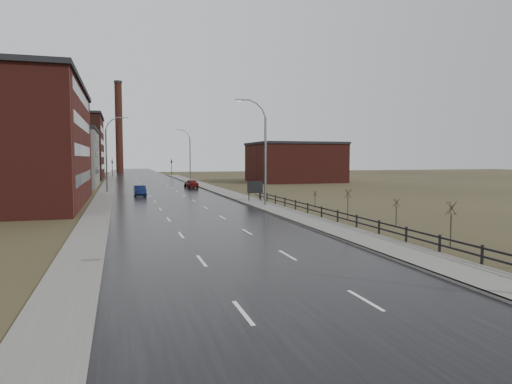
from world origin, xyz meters
TOP-DOWN VIEW (x-y plane):
  - ground at (0.00, 0.00)m, footprint 320.00×320.00m
  - road at (0.00, 60.00)m, footprint 14.00×300.00m
  - sidewalk_right at (8.60, 35.00)m, footprint 3.20×180.00m
  - curb_right at (7.08, 35.00)m, footprint 0.16×180.00m
  - sidewalk_left at (-8.20, 60.00)m, footprint 2.40×260.00m
  - warehouse_mid at (-17.99, 78.00)m, footprint 16.32×20.40m
  - warehouse_far at (-22.99, 108.00)m, footprint 26.52×24.48m
  - building_right at (30.30, 82.00)m, footprint 18.36×16.32m
  - smokestack at (-6.00, 150.00)m, footprint 2.70×2.70m
  - streetlight_right_mid at (8.50, 36.00)m, footprint 3.36×0.28m
  - streetlight_left at (-7.70, 62.00)m, footprint 3.36×0.28m
  - streetlight_right_far at (8.50, 90.00)m, footprint 3.36×0.28m
  - guardrail at (10.30, 18.31)m, footprint 0.10×53.05m
  - shrub_c at (12.47, 11.76)m, footprint 0.63×0.67m
  - shrub_d at (13.81, 19.29)m, footprint 0.52×0.55m
  - shrub_e at (11.97, 23.46)m, footprint 0.62×0.66m
  - shrub_f at (13.42, 33.37)m, footprint 0.43×0.45m
  - billboard at (9.10, 40.93)m, footprint 1.89×0.17m
  - traffic_light_left at (-8.00, 120.00)m, footprint 0.58×2.73m
  - traffic_light_right at (8.00, 120.00)m, footprint 0.58×2.73m
  - car_near at (-3.57, 52.70)m, footprint 1.60×4.35m
  - car_far at (5.50, 66.84)m, footprint 2.14×4.60m

SIDE VIEW (x-z plane):
  - ground at x=0.00m, z-range 0.00..0.00m
  - road at x=0.00m, z-range 0.00..0.06m
  - sidewalk_left at x=-8.20m, z-range 0.00..0.12m
  - sidewalk_right at x=8.60m, z-range 0.00..0.18m
  - curb_right at x=7.08m, z-range 0.00..0.18m
  - car_near at x=-3.57m, z-range 0.00..1.42m
  - guardrail at x=10.30m, z-range 0.16..1.26m
  - car_far at x=5.50m, z-range 0.00..1.53m
  - shrub_f at x=13.42m, z-range 0.05..1.83m
  - shrub_d at x=13.81m, z-range 0.07..2.24m
  - shrub_e at x=11.97m, z-range 0.08..2.73m
  - shrub_c at x=12.47m, z-range 0.08..2.76m
  - billboard at x=9.10m, z-range 0.43..2.90m
  - building_right at x=30.30m, z-range 0.01..8.51m
  - traffic_light_left at x=-8.00m, z-range 1.95..7.25m
  - traffic_light_right at x=8.00m, z-range 1.95..7.25m
  - warehouse_mid at x=-17.99m, z-range 0.01..10.51m
  - streetlight_right_mid at x=8.50m, z-range 0.16..11.51m
  - streetlight_left at x=-7.70m, z-range 0.16..11.51m
  - streetlight_right_far at x=8.50m, z-range 0.16..11.51m
  - warehouse_far at x=-22.99m, z-range 0.01..15.51m
  - smokestack at x=-6.00m, z-range 0.15..30.85m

